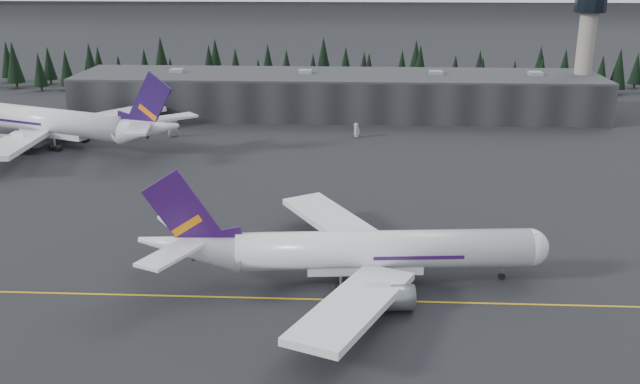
# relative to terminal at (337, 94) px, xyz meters

# --- Properties ---
(ground) EXTENTS (1400.00, 1400.00, 0.00)m
(ground) POSITION_rel_terminal_xyz_m (0.00, -125.00, -6.30)
(ground) COLOR black
(ground) RESTS_ON ground
(taxiline) EXTENTS (400.00, 0.40, 0.02)m
(taxiline) POSITION_rel_terminal_xyz_m (0.00, -127.00, -6.29)
(taxiline) COLOR gold
(taxiline) RESTS_ON ground
(terminal) EXTENTS (160.00, 30.00, 12.60)m
(terminal) POSITION_rel_terminal_xyz_m (0.00, 0.00, 0.00)
(terminal) COLOR black
(terminal) RESTS_ON ground
(control_tower) EXTENTS (10.00, 10.00, 37.70)m
(control_tower) POSITION_rel_terminal_xyz_m (75.00, 3.00, 17.11)
(control_tower) COLOR gray
(control_tower) RESTS_ON ground
(treeline) EXTENTS (360.00, 20.00, 15.00)m
(treeline) POSITION_rel_terminal_xyz_m (0.00, 37.00, 1.20)
(treeline) COLOR black
(treeline) RESTS_ON ground
(jet_main) EXTENTS (61.67, 56.73, 18.14)m
(jet_main) POSITION_rel_terminal_xyz_m (4.98, -121.05, -1.18)
(jet_main) COLOR silver
(jet_main) RESTS_ON ground
(jet_parked) EXTENTS (69.27, 61.89, 21.10)m
(jet_parked) POSITION_rel_terminal_xyz_m (-69.86, -42.76, -0.35)
(jet_parked) COLOR silver
(jet_parked) RESTS_ON ground
(gse_vehicle_a) EXTENTS (4.88, 6.07, 1.53)m
(gse_vehicle_a) POSITION_rel_terminal_xyz_m (-43.98, -32.03, -5.53)
(gse_vehicle_a) COLOR silver
(gse_vehicle_a) RESTS_ON ground
(gse_vehicle_b) EXTENTS (4.30, 3.30, 1.37)m
(gse_vehicle_b) POSITION_rel_terminal_xyz_m (6.21, -30.05, -5.62)
(gse_vehicle_b) COLOR silver
(gse_vehicle_b) RESTS_ON ground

